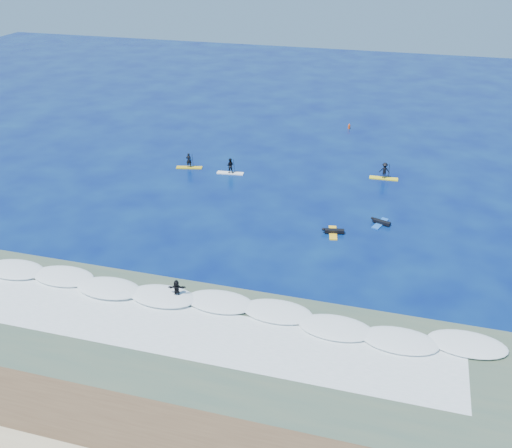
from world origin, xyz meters
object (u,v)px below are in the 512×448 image
(sup_paddler_center, at_px, (230,167))
(sup_paddler_right, at_px, (384,172))
(wave_surfer, at_px, (177,290))
(sup_paddler_left, at_px, (189,163))
(marker_buoy, at_px, (349,126))
(prone_paddler_near, at_px, (333,232))
(prone_paddler_far, at_px, (381,222))

(sup_paddler_center, height_order, sup_paddler_right, sup_paddler_right)
(sup_paddler_right, distance_m, wave_surfer, 27.78)
(sup_paddler_left, height_order, marker_buoy, sup_paddler_left)
(sup_paddler_left, height_order, sup_paddler_right, sup_paddler_right)
(sup_paddler_right, height_order, wave_surfer, sup_paddler_right)
(wave_surfer, height_order, marker_buoy, wave_surfer)
(wave_surfer, xyz_separation_m, marker_buoy, (6.54, 39.92, -0.50))
(sup_paddler_center, relative_size, wave_surfer, 1.37)
(sup_paddler_right, bearing_deg, sup_paddler_left, -174.67)
(marker_buoy, bearing_deg, wave_surfer, -99.30)
(prone_paddler_near, distance_m, prone_paddler_far, 4.58)
(prone_paddler_far, bearing_deg, prone_paddler_near, 146.62)
(wave_surfer, bearing_deg, sup_paddler_center, 83.86)
(prone_paddler_near, bearing_deg, wave_surfer, 133.52)
(marker_buoy, bearing_deg, prone_paddler_near, -85.23)
(wave_surfer, bearing_deg, prone_paddler_far, 35.47)
(prone_paddler_near, relative_size, wave_surfer, 1.19)
(sup_paddler_center, distance_m, prone_paddler_far, 17.40)
(sup_paddler_center, height_order, prone_paddler_near, sup_paddler_center)
(sup_paddler_center, height_order, marker_buoy, sup_paddler_center)
(sup_paddler_right, bearing_deg, marker_buoy, 107.96)
(prone_paddler_near, bearing_deg, marker_buoy, -6.03)
(prone_paddler_near, distance_m, marker_buoy, 27.71)
(sup_paddler_left, relative_size, prone_paddler_near, 1.14)
(sup_paddler_right, xyz_separation_m, prone_paddler_far, (0.51, -10.01, -0.62))
(prone_paddler_near, distance_m, wave_surfer, 15.16)
(sup_paddler_right, bearing_deg, wave_surfer, -117.78)
(sup_paddler_center, distance_m, prone_paddler_near, 15.70)
(sup_paddler_left, height_order, prone_paddler_near, sup_paddler_left)
(sup_paddler_left, relative_size, sup_paddler_center, 1.00)
(prone_paddler_far, bearing_deg, marker_buoy, 33.31)
(sup_paddler_center, xyz_separation_m, wave_surfer, (3.38, -22.15, 0.09))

